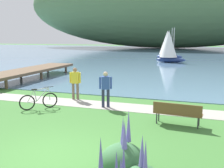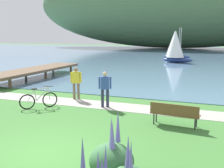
% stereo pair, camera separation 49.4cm
% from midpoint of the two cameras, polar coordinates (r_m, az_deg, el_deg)
% --- Properties ---
extents(ground_plane, '(200.00, 200.00, 0.00)m').
position_cam_midpoint_polar(ground_plane, '(8.09, -12.22, -14.47)').
color(ground_plane, '#3D7533').
extents(bay_water, '(180.00, 80.00, 0.04)m').
position_cam_midpoint_polar(bay_water, '(54.15, 16.55, 6.09)').
color(bay_water, '#5B7F9E').
rests_on(bay_water, ground).
extents(distant_hillside, '(85.87, 28.00, 26.93)m').
position_cam_midpoint_polar(distant_hillside, '(81.50, 13.28, 16.91)').
color(distant_hillside, '#567A4C').
rests_on(distant_hillside, bay_water).
extents(shoreline_path, '(60.00, 1.50, 0.01)m').
position_cam_midpoint_polar(shoreline_path, '(13.04, 1.78, -4.73)').
color(shoreline_path, '#A39E93').
rests_on(shoreline_path, ground).
extents(park_bench_near_camera, '(1.83, 0.63, 0.88)m').
position_cam_midpoint_polar(park_bench_near_camera, '(10.41, 14.44, -5.92)').
color(park_bench_near_camera, brown).
rests_on(park_bench_near_camera, ground).
extents(bicycle_leaning_near_bench, '(1.26, 1.33, 1.01)m').
position_cam_midpoint_polar(bicycle_leaning_near_bench, '(13.02, -14.17, -3.29)').
color(bicycle_leaning_near_bench, black).
rests_on(bicycle_leaning_near_bench, ground).
extents(person_at_shoreline, '(0.60, 0.29, 1.71)m').
position_cam_midpoint_polar(person_at_shoreline, '(14.42, -6.63, 0.58)').
color(person_at_shoreline, '#72604C').
rests_on(person_at_shoreline, ground).
extents(person_on_the_grass, '(0.57, 0.34, 1.71)m').
position_cam_midpoint_polar(person_on_the_grass, '(12.67, -0.37, -0.66)').
color(person_on_the_grass, '#282D47').
rests_on(person_on_the_grass, ground).
extents(echium_bush_far_cluster, '(1.07, 1.07, 1.58)m').
position_cam_midpoint_polar(echium_bush_far_cluster, '(6.63, 2.16, -15.70)').
color(echium_bush_far_cluster, '#386B3D').
rests_on(echium_bush_far_cluster, ground).
extents(sailboat_nearest_to_shore, '(4.00, 2.62, 4.56)m').
position_cam_midpoint_polar(sailboat_nearest_to_shore, '(40.96, 13.49, 8.13)').
color(sailboat_nearest_to_shore, navy).
rests_on(sailboat_nearest_to_shore, bay_water).
extents(sailboat_toward_hillside, '(3.80, 2.30, 4.42)m').
position_cam_midpoint_polar(sailboat_toward_hillside, '(35.63, 13.73, 7.79)').
color(sailboat_toward_hillside, navy).
rests_on(sailboat_toward_hillside, bay_water).
extents(pier_dock, '(2.40, 10.00, 0.80)m').
position_cam_midpoint_polar(pier_dock, '(22.33, -15.30, 2.87)').
color(pier_dock, brown).
rests_on(pier_dock, ground).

